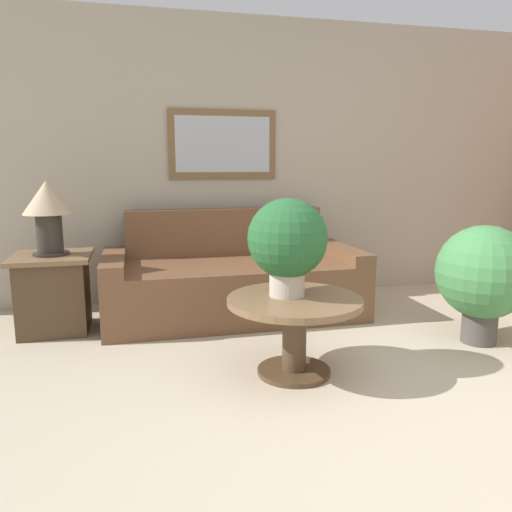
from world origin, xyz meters
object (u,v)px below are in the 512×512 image
at_px(couch_main, 233,282).
at_px(coffee_table, 295,319).
at_px(side_table, 54,292).
at_px(table_lamp, 48,208).
at_px(potted_plant_floor, 484,275).
at_px(potted_plant_on_table, 287,241).

xyz_separation_m(couch_main, coffee_table, (0.13, -1.31, 0.07)).
distance_m(side_table, table_lamp, 0.65).
bearing_deg(potted_plant_floor, potted_plant_on_table, -174.37).
xyz_separation_m(coffee_table, potted_plant_floor, (1.48, 0.20, 0.15)).
relative_size(table_lamp, potted_plant_floor, 0.65).
distance_m(table_lamp, potted_plant_on_table, 1.91).
relative_size(couch_main, potted_plant_on_table, 3.56).
distance_m(couch_main, side_table, 1.43).
distance_m(coffee_table, table_lamp, 2.06).
xyz_separation_m(side_table, table_lamp, (0.00, -0.00, 0.65)).
xyz_separation_m(coffee_table, potted_plant_on_table, (-0.03, 0.06, 0.47)).
relative_size(couch_main, side_table, 3.55).
xyz_separation_m(table_lamp, potted_plant_floor, (3.03, -1.01, -0.45)).
xyz_separation_m(coffee_table, table_lamp, (-1.55, 1.21, 0.61)).
height_order(couch_main, coffee_table, couch_main).
xyz_separation_m(coffee_table, side_table, (-1.55, 1.21, -0.05)).
xyz_separation_m(couch_main, potted_plant_on_table, (0.10, -1.25, 0.54)).
bearing_deg(table_lamp, couch_main, 3.80).
height_order(table_lamp, potted_plant_floor, table_lamp).
bearing_deg(side_table, couch_main, 3.80).
distance_m(couch_main, coffee_table, 1.31).
bearing_deg(couch_main, coffee_table, -84.37).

